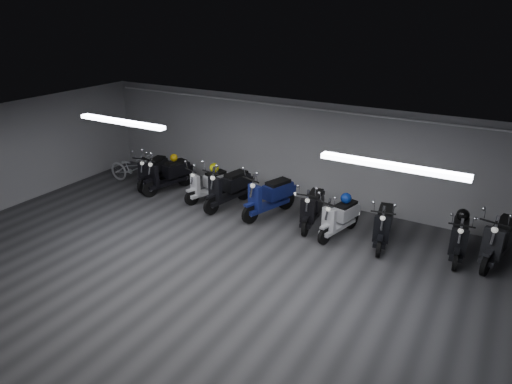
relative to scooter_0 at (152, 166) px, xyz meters
The scene contains 21 objects.
floor 5.90m from the scooter_0, 37.53° to the right, with size 14.00×10.00×0.01m, color #333235.
ceiling 6.25m from the scooter_0, 37.53° to the right, with size 14.00×10.00×0.01m, color gray.
back_wall 4.92m from the scooter_0, 17.11° to the left, with size 14.00×0.01×2.80m, color #939395.
fluor_strip_left 3.70m from the scooter_0, 57.31° to the right, with size 2.40×0.18×0.08m, color white.
fluor_strip_right 8.34m from the scooter_0, 18.59° to the right, with size 2.40×0.18×0.08m, color white.
conduit 5.23m from the scooter_0, 16.15° to the left, with size 0.05×0.05×13.60m, color white.
scooter_0 is the anchor object (origin of this frame).
scooter_1 0.67m from the scooter_0, ahead, with size 0.63×1.88×1.40m, color black, non-canonical shape.
scooter_2 2.08m from the scooter_0, ahead, with size 0.56×1.69×1.25m, color silver, non-canonical shape.
scooter_3 2.84m from the scooter_0, ahead, with size 0.65×1.95×1.45m, color black, non-canonical shape.
scooter_4 4.08m from the scooter_0, ahead, with size 0.65×1.96×1.46m, color navy, non-canonical shape.
scooter_5 5.28m from the scooter_0, ahead, with size 0.58×1.73×1.29m, color black, non-canonical shape.
scooter_6 6.06m from the scooter_0, ahead, with size 0.56×1.69×1.25m, color silver, non-canonical shape.
scooter_7 7.08m from the scooter_0, ahead, with size 0.58×1.75×1.30m, color black, non-canonical shape.
scooter_8 8.66m from the scooter_0, ahead, with size 0.57×1.70×1.27m, color black, non-canonical shape.
scooter_9 9.42m from the scooter_0, ahead, with size 0.65×1.96×1.46m, color black, non-canonical shape.
bicycle 0.71m from the scooter_0, behind, with size 0.62×1.75×1.13m, color silver.
helmet_0 6.12m from the scooter_0, ahead, with size 0.26×0.26×0.26m, color navy.
helmet_1 0.82m from the scooter_0, 12.52° to the left, with size 0.23×0.23×0.23m, color #C2940B.
helmet_2 2.18m from the scooter_0, ahead, with size 0.27×0.27×0.27m, color #D4D90C.
helmet_3 8.65m from the scooter_0, ahead, with size 0.28×0.28×0.28m, color black.
Camera 1 is at (4.59, -6.15, 5.15)m, focal length 32.09 mm.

